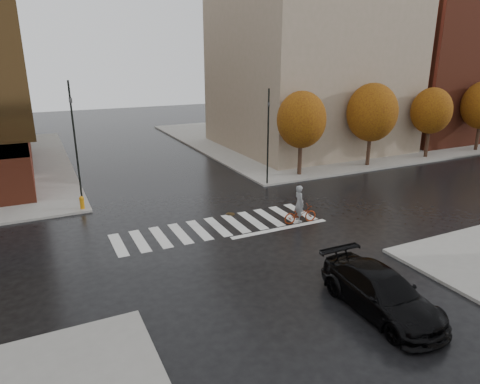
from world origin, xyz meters
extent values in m
plane|color=black|center=(0.00, 0.00, 0.00)|extent=(120.00, 120.00, 0.00)
cube|color=gray|center=(21.00, 21.00, 0.07)|extent=(30.00, 30.00, 0.15)
cube|color=silver|center=(0.00, 0.50, 0.01)|extent=(12.00, 3.00, 0.01)
cube|color=gray|center=(17.00, 17.00, 9.15)|extent=(16.00, 16.00, 18.00)
cube|color=maroon|center=(33.00, 16.00, 7.15)|extent=(14.00, 14.00, 14.00)
cylinder|color=#321D16|center=(10.00, 7.40, 1.55)|extent=(0.32, 0.32, 2.80)
ellipsoid|color=#92590E|center=(10.00, 7.40, 4.47)|extent=(3.80, 3.80, 4.37)
cylinder|color=#321D16|center=(17.00, 7.40, 1.55)|extent=(0.32, 0.32, 2.80)
ellipsoid|color=#92590E|center=(17.00, 7.40, 4.63)|extent=(4.20, 4.20, 4.83)
cylinder|color=#321D16|center=(24.00, 7.40, 1.55)|extent=(0.32, 0.32, 2.80)
ellipsoid|color=#92590E|center=(24.00, 7.40, 4.39)|extent=(3.60, 3.60, 4.14)
cylinder|color=#321D16|center=(31.00, 7.40, 1.55)|extent=(0.32, 0.32, 2.80)
imported|color=black|center=(2.24, -9.76, 0.79)|extent=(2.34, 5.50, 1.58)
imported|color=maroon|center=(4.50, -1.00, 0.52)|extent=(2.04, 0.90, 1.04)
imported|color=gray|center=(4.40, -1.00, 1.19)|extent=(0.58, 0.82, 2.11)
cylinder|color=black|center=(-6.30, 8.62, 3.95)|extent=(0.12, 0.12, 7.59)
imported|color=black|center=(-6.30, 8.62, 6.70)|extent=(0.24, 0.22, 0.95)
cylinder|color=black|center=(6.45, 6.30, 3.57)|extent=(0.12, 0.12, 6.84)
imported|color=black|center=(6.45, 6.30, 6.05)|extent=(0.17, 0.20, 0.86)
cylinder|color=#C0750B|center=(-6.50, 6.50, 0.48)|extent=(0.27, 0.27, 0.67)
sphere|color=#C0750B|center=(-6.50, 6.50, 0.82)|extent=(0.29, 0.29, 0.29)
cylinder|color=#3D2D16|center=(1.47, 2.00, 0.01)|extent=(0.67, 0.67, 0.01)
camera|label=1|loc=(-8.62, -20.05, 9.21)|focal=32.00mm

